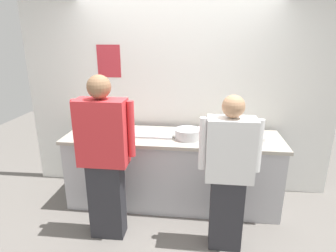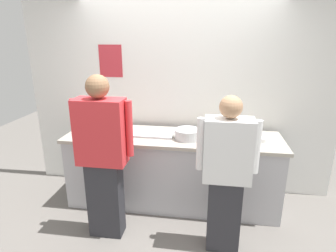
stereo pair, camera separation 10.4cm
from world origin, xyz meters
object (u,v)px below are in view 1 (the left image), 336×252
chef_center (229,172)px  mixing_bowl_steel (188,134)px  plate_stack_front (97,126)px  ramekin_red_sauce (223,131)px  sheet_tray (152,134)px  chef_near_left (104,156)px  ramekin_yellow_sauce (229,136)px  squeeze_bottle_secondary (93,127)px  deli_cup (201,130)px  squeeze_bottle_spare (112,130)px  ramekin_orange_sauce (261,139)px  squeeze_bottle_primary (213,131)px

chef_center → mixing_bowl_steel: 0.80m
plate_stack_front → ramekin_red_sauce: bearing=1.2°
plate_stack_front → sheet_tray: bearing=-10.7°
plate_stack_front → chef_near_left: bearing=-65.6°
ramekin_yellow_sauce → squeeze_bottle_secondary: bearing=-177.6°
chef_near_left → deli_cup: 1.28m
deli_cup → chef_center: bearing=-72.9°
mixing_bowl_steel → squeeze_bottle_spare: (-0.89, -0.08, 0.03)m
sheet_tray → squeeze_bottle_secondary: (-0.72, -0.08, 0.08)m
mixing_bowl_steel → chef_near_left: bearing=-141.9°
mixing_bowl_steel → ramekin_yellow_sauce: mixing_bowl_steel is taller
ramekin_orange_sauce → ramekin_yellow_sauce: same height
chef_center → plate_stack_front: size_ratio=6.84×
sheet_tray → squeeze_bottle_spare: 0.49m
mixing_bowl_steel → ramekin_orange_sauce: bearing=1.9°
plate_stack_front → ramekin_orange_sauce: bearing=-5.5°
squeeze_bottle_primary → plate_stack_front: bearing=173.9°
deli_cup → mixing_bowl_steel: bearing=-127.4°
ramekin_orange_sauce → ramekin_yellow_sauce: 0.36m
squeeze_bottle_spare → plate_stack_front: bearing=134.5°
squeeze_bottle_secondary → ramekin_red_sauce: 1.60m
plate_stack_front → squeeze_bottle_primary: size_ratio=1.29×
sheet_tray → ramekin_red_sauce: size_ratio=4.75×
squeeze_bottle_spare → ramekin_orange_sauce: 1.74m
chef_near_left → plate_stack_front: size_ratio=7.50×
chef_near_left → ramekin_red_sauce: size_ratio=15.84×
mixing_bowl_steel → ramekin_red_sauce: bearing=31.3°
squeeze_bottle_secondary → deli_cup: squeeze_bottle_secondary is taller
chef_center → squeeze_bottle_primary: 0.76m
chef_near_left → sheet_tray: size_ratio=3.33×
chef_near_left → deli_cup: size_ratio=19.18×
squeeze_bottle_spare → ramekin_red_sauce: (1.32, 0.34, -0.07)m
mixing_bowl_steel → ramekin_red_sauce: (0.43, 0.26, -0.04)m
ramekin_red_sauce → deli_cup: 0.27m
mixing_bowl_steel → ramekin_orange_sauce: (0.85, 0.03, -0.03)m
ramekin_red_sauce → squeeze_bottle_secondary: bearing=-170.9°
squeeze_bottle_secondary → chef_near_left: bearing=-61.0°
squeeze_bottle_spare → squeeze_bottle_secondary: bearing=161.8°
ramekin_yellow_sauce → deli_cup: size_ratio=0.91×
plate_stack_front → ramekin_yellow_sauce: size_ratio=2.81×
plate_stack_front → mixing_bowl_steel: size_ratio=0.75×
squeeze_bottle_secondary → ramekin_yellow_sauce: 1.64m
chef_center → deli_cup: size_ratio=17.48×
ramekin_red_sauce → sheet_tray: bearing=-168.4°
chef_center → squeeze_bottle_secondary: chef_center is taller
chef_near_left → chef_center: bearing=-1.5°
plate_stack_front → squeeze_bottle_spare: squeeze_bottle_spare is taller
squeeze_bottle_spare → ramekin_red_sauce: bearing=14.4°
squeeze_bottle_primary → squeeze_bottle_spare: 1.19m
squeeze_bottle_secondary → squeeze_bottle_spare: same height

